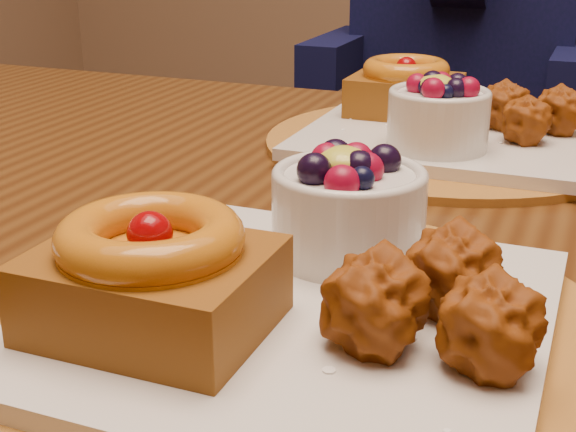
% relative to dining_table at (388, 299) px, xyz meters
% --- Properties ---
extents(dining_table, '(1.60, 0.90, 0.76)m').
position_rel_dining_table_xyz_m(dining_table, '(0.00, 0.00, 0.00)').
color(dining_table, '#3B1E0A').
rests_on(dining_table, ground).
extents(place_setting_near, '(0.38, 0.38, 0.09)m').
position_rel_dining_table_xyz_m(place_setting_near, '(-0.00, -0.21, 0.11)').
color(place_setting_near, brown).
rests_on(place_setting_near, dining_table).
extents(place_setting_far, '(0.38, 0.38, 0.09)m').
position_rel_dining_table_xyz_m(place_setting_far, '(-0.00, 0.21, 0.11)').
color(place_setting_far, brown).
rests_on(place_setting_far, dining_table).
extents(chair_far, '(0.55, 0.55, 0.93)m').
position_rel_dining_table_xyz_m(chair_far, '(0.10, 0.96, -0.16)').
color(chair_far, black).
rests_on(chair_far, ground).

